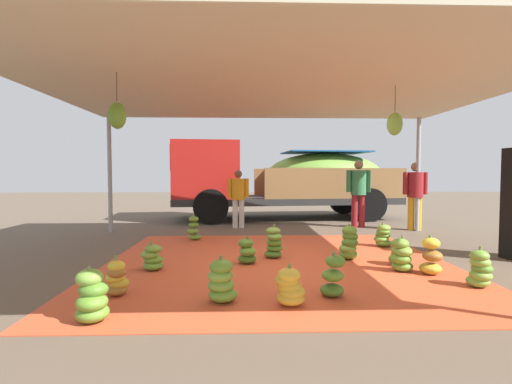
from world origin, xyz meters
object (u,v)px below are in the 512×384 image
at_px(banana_bunch_11, 349,244).
at_px(cargo_truck_main, 281,178).
at_px(banana_bunch_8, 383,236).
at_px(worker_1, 415,191).
at_px(banana_bunch_1, 431,257).
at_px(banana_bunch_9, 221,282).
at_px(banana_bunch_10, 402,256).
at_px(banana_bunch_6, 152,258).
at_px(banana_bunch_14, 194,229).
at_px(worker_0, 238,194).
at_px(banana_bunch_0, 480,270).
at_px(banana_bunch_5, 333,277).
at_px(banana_bunch_12, 290,287).
at_px(worker_2, 358,188).
at_px(banana_bunch_3, 247,252).
at_px(banana_bunch_4, 400,253).
at_px(banana_bunch_13, 274,243).
at_px(banana_bunch_2, 92,297).
at_px(banana_bunch_7, 117,279).

relative_size(banana_bunch_11, cargo_truck_main, 0.08).
height_order(banana_bunch_8, worker_1, worker_1).
xyz_separation_m(banana_bunch_1, cargo_truck_main, (-1.47, 6.77, 1.04)).
height_order(banana_bunch_9, banana_bunch_11, banana_bunch_11).
bearing_deg(banana_bunch_10, banana_bunch_6, 176.63).
relative_size(banana_bunch_14, worker_0, 0.37).
xyz_separation_m(banana_bunch_0, banana_bunch_1, (-0.31, 0.63, 0.02)).
distance_m(banana_bunch_5, banana_bunch_6, 2.72).
bearing_deg(banana_bunch_12, worker_2, 66.61).
bearing_deg(banana_bunch_11, banana_bunch_14, 145.90).
height_order(banana_bunch_9, cargo_truck_main, cargo_truck_main).
xyz_separation_m(banana_bunch_3, banana_bunch_4, (2.38, -0.18, 0.00)).
bearing_deg(banana_bunch_0, banana_bunch_9, -172.38).
bearing_deg(banana_bunch_10, banana_bunch_1, -22.89).
distance_m(banana_bunch_9, worker_0, 5.81).
xyz_separation_m(banana_bunch_3, worker_1, (4.28, 3.46, 0.81)).
height_order(banana_bunch_12, worker_1, worker_1).
bearing_deg(banana_bunch_10, banana_bunch_4, 70.55).
bearing_deg(worker_0, banana_bunch_11, -63.12).
bearing_deg(banana_bunch_9, banana_bunch_1, 20.00).
xyz_separation_m(banana_bunch_5, worker_2, (2.01, 5.62, 0.81)).
bearing_deg(banana_bunch_6, banana_bunch_1, -5.22).
xyz_separation_m(banana_bunch_14, worker_0, (0.93, 1.83, 0.65)).
height_order(banana_bunch_8, banana_bunch_14, banana_bunch_14).
xyz_separation_m(cargo_truck_main, worker_2, (1.85, -2.07, -0.25)).
distance_m(banana_bunch_0, worker_1, 5.04).
distance_m(banana_bunch_6, banana_bunch_11, 3.17).
bearing_deg(banana_bunch_6, banana_bunch_0, -12.97).
bearing_deg(banana_bunch_5, banana_bunch_12, -154.09).
xyz_separation_m(banana_bunch_1, banana_bunch_5, (-1.62, -0.92, -0.01)).
distance_m(banana_bunch_4, banana_bunch_12, 2.58).
height_order(banana_bunch_14, worker_0, worker_0).
bearing_deg(worker_0, banana_bunch_0, -59.74).
relative_size(banana_bunch_8, worker_1, 0.28).
bearing_deg(banana_bunch_4, banana_bunch_1, -66.58).
bearing_deg(cargo_truck_main, worker_2, -48.17).
xyz_separation_m(banana_bunch_13, worker_0, (-0.66, 3.59, 0.64)).
height_order(banana_bunch_0, banana_bunch_12, banana_bunch_0).
distance_m(banana_bunch_12, cargo_truck_main, 8.06).
xyz_separation_m(banana_bunch_8, banana_bunch_10, (-0.42, -1.87, 0.02)).
xyz_separation_m(banana_bunch_2, banana_bunch_6, (0.10, 1.96, -0.06)).
bearing_deg(cargo_truck_main, banana_bunch_1, -77.76).
xyz_separation_m(banana_bunch_1, banana_bunch_9, (-2.91, -1.06, -0.02)).
bearing_deg(banana_bunch_10, banana_bunch_7, -165.65).
xyz_separation_m(banana_bunch_2, worker_0, (1.31, 6.31, 0.64)).
xyz_separation_m(banana_bunch_13, banana_bunch_14, (-1.59, 1.75, -0.01)).
bearing_deg(banana_bunch_5, banana_bunch_9, -174.01).
bearing_deg(banana_bunch_4, banana_bunch_7, -161.09).
height_order(banana_bunch_1, banana_bunch_3, banana_bunch_1).
xyz_separation_m(banana_bunch_12, worker_2, (2.54, 5.88, 0.84)).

